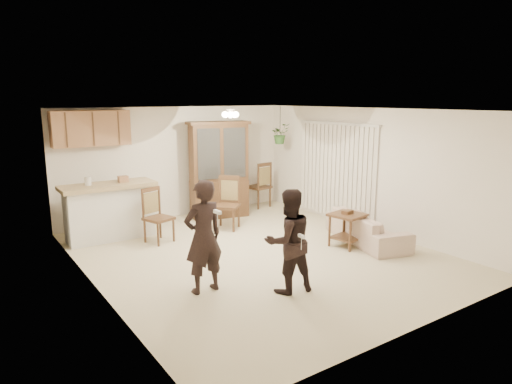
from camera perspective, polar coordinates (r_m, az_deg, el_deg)
floor at (r=8.09m, az=0.19°, el=-7.75°), size 6.50×6.50×0.00m
ceiling at (r=7.63m, az=0.21°, el=10.24°), size 5.50×6.50×0.02m
wall_back at (r=10.57m, az=-9.86°, el=3.68°), size 5.50×0.02×2.50m
wall_front at (r=5.48m, az=19.91°, el=-4.33°), size 5.50×0.02×2.50m
wall_left at (r=6.64m, az=-19.75°, el=-1.58°), size 0.02×6.50×2.50m
wall_right at (r=9.58m, az=13.90°, el=2.68°), size 0.02×6.50×2.50m
breakfast_bar at (r=9.25m, az=-17.81°, el=-2.60°), size 1.60×0.55×1.00m
bar_top at (r=9.13m, az=-18.03°, el=0.75°), size 1.75×0.70×0.08m
upper_cabinets at (r=9.68m, az=-19.94°, el=7.49°), size 1.50×0.34×0.70m
vertical_blinds at (r=10.18m, az=9.94°, el=2.52°), size 0.06×2.30×2.10m
ceiling_fixture at (r=8.75m, az=-3.22°, el=9.76°), size 0.36×0.36×0.20m
hanging_plant at (r=10.96m, az=3.02°, el=7.28°), size 0.43×0.37×0.48m
plant_cord at (r=10.94m, az=3.03°, el=8.97°), size 0.01×0.01×0.65m
sofa at (r=8.89m, az=13.77°, el=-3.82°), size 1.22×2.00×0.73m
adult at (r=6.37m, az=-6.60°, el=-4.77°), size 0.68×0.46×1.80m
child at (r=6.42m, az=4.08°, el=-6.69°), size 0.73×0.61×1.35m
china_hutch at (r=10.39m, az=-4.66°, el=2.71°), size 1.46×0.80×2.18m
side_table at (r=8.57m, az=11.28°, el=-4.61°), size 0.65×0.65×0.69m
chair_bar at (r=8.85m, az=-12.02°, el=-4.31°), size 0.58×0.58×1.04m
chair_hutch_left at (r=9.53m, az=-3.67°, el=-2.81°), size 0.69×0.69×1.10m
chair_hutch_right at (r=11.44m, az=0.30°, el=-0.27°), size 0.58×0.58×1.13m
controller_adult at (r=5.97m, az=-4.84°, el=-2.51°), size 0.05×0.14×0.04m
controller_child at (r=6.06m, az=5.71°, el=-5.52°), size 0.06×0.13×0.04m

